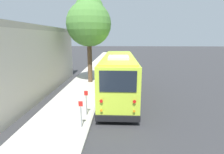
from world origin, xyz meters
The scene contains 10 objects.
ground_plane centered at (0.00, 0.00, 0.00)m, with size 160.00×160.00×0.00m, color #333335.
sidewalk_slab centered at (0.00, 3.54, 0.07)m, with size 80.00×3.52×0.15m, color beige.
curb_strip centered at (0.00, 1.71, 0.07)m, with size 80.00×0.14×0.15m, color #AAA69D.
shuttle_bus centered at (-1.36, 0.16, 1.92)m, with size 10.25×2.73×3.56m.
parked_sedan_maroon centered at (9.99, 0.66, 0.62)m, with size 4.70×1.90×1.32m.
parked_sedan_black centered at (16.03, 0.61, 0.62)m, with size 4.35×1.77×1.33m.
street_tree centered at (2.99, 3.21, 6.41)m, with size 4.49×4.49×8.91m.
sign_post_near centered at (-6.86, 2.08, 0.91)m, with size 0.06×0.22×1.47m.
sign_post_far centered at (-5.36, 2.08, 0.95)m, with size 0.06×0.22×1.55m.
fire_hydrant centered at (7.23, 2.11, 0.55)m, with size 0.22×0.22×0.81m.
Camera 1 is at (-15.29, 0.08, 4.86)m, focal length 28.00 mm.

